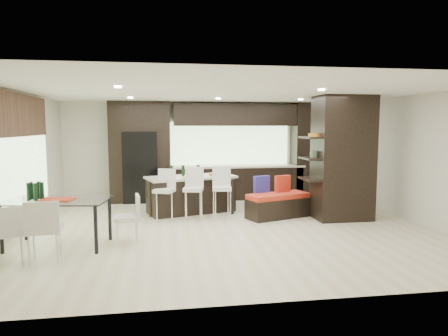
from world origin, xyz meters
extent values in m
plane|color=beige|center=(0.00, 0.00, 0.00)|extent=(8.00, 8.00, 0.00)
cube|color=beige|center=(0.00, 3.50, 1.35)|extent=(8.00, 0.02, 2.70)
cube|color=beige|center=(-4.00, 0.00, 1.35)|extent=(0.02, 7.00, 2.70)
cube|color=beige|center=(4.00, 0.00, 1.35)|extent=(0.02, 7.00, 2.70)
cube|color=white|center=(0.00, 0.00, 2.70)|extent=(8.00, 7.00, 0.02)
cube|color=#B2D199|center=(-3.96, 0.20, 1.35)|extent=(0.04, 3.20, 1.90)
cube|color=#B2D199|center=(0.60, 3.46, 1.55)|extent=(3.40, 0.04, 1.20)
cube|color=brown|center=(-3.93, 0.20, 2.25)|extent=(0.08, 3.00, 0.80)
cube|color=white|center=(0.00, 0.25, 2.68)|extent=(4.00, 3.00, 0.02)
cube|color=black|center=(0.50, 3.17, 1.35)|extent=(6.80, 0.68, 2.70)
cube|color=black|center=(-1.90, 3.12, 0.95)|extent=(0.90, 0.68, 1.90)
cube|color=black|center=(2.60, 0.40, 1.35)|extent=(1.20, 0.80, 2.70)
cube|color=black|center=(-0.65, 1.58, 0.43)|extent=(2.23, 1.45, 0.86)
cube|color=silver|center=(-1.28, 0.84, 0.45)|extent=(0.52, 0.52, 0.90)
cube|color=silver|center=(-0.65, 0.83, 0.46)|extent=(0.49, 0.49, 0.92)
cube|color=silver|center=(-0.01, 0.83, 0.46)|extent=(0.45, 0.45, 0.93)
cube|color=black|center=(1.24, 0.72, 0.27)|extent=(1.52, 0.99, 0.55)
cube|color=white|center=(-3.06, -0.83, 0.40)|extent=(1.80, 1.18, 0.81)
cube|color=silver|center=(-3.06, -1.62, 0.44)|extent=(0.54, 0.54, 0.89)
cube|color=silver|center=(-3.59, -1.60, 0.41)|extent=(0.57, 0.57, 0.82)
cube|color=silver|center=(-1.93, -0.83, 0.39)|extent=(0.48, 0.48, 0.79)
camera|label=1|loc=(-1.27, -7.81, 2.04)|focal=32.00mm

